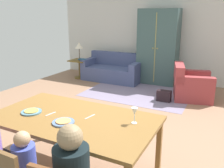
# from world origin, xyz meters

# --- Properties ---
(ground_plane) EXTENTS (7.09, 6.03, 0.02)m
(ground_plane) POSITION_xyz_m (0.00, 0.41, -0.01)
(ground_plane) COLOR #8F6A50
(back_wall) EXTENTS (7.09, 0.10, 2.70)m
(back_wall) POSITION_xyz_m (0.00, 3.48, 1.35)
(back_wall) COLOR silver
(back_wall) RESTS_ON ground_plane
(dining_table) EXTENTS (1.98, 1.10, 0.76)m
(dining_table) POSITION_xyz_m (0.15, -1.44, 0.70)
(dining_table) COLOR brown
(dining_table) RESTS_ON ground_plane
(plate_near_man) EXTENTS (0.25, 0.25, 0.02)m
(plate_near_man) POSITION_xyz_m (-0.39, -1.56, 0.77)
(plate_near_man) COLOR slate
(plate_near_man) RESTS_ON dining_table
(pizza_near_man) EXTENTS (0.17, 0.17, 0.01)m
(pizza_near_man) POSITION_xyz_m (-0.39, -1.56, 0.78)
(pizza_near_man) COLOR gold
(pizza_near_man) RESTS_ON plate_near_man
(plate_near_child) EXTENTS (0.25, 0.25, 0.02)m
(plate_near_child) POSITION_xyz_m (0.15, -1.62, 0.77)
(plate_near_child) COLOR slate
(plate_near_child) RESTS_ON dining_table
(pizza_near_child) EXTENTS (0.17, 0.17, 0.01)m
(pizza_near_child) POSITION_xyz_m (0.15, -1.62, 0.78)
(pizza_near_child) COLOR #E09653
(pizza_near_child) RESTS_ON plate_near_child
(wine_glass) EXTENTS (0.07, 0.07, 0.19)m
(wine_glass) POSITION_xyz_m (0.86, -1.26, 0.89)
(wine_glass) COLOR silver
(wine_glass) RESTS_ON dining_table
(fork) EXTENTS (0.04, 0.15, 0.01)m
(fork) POSITION_xyz_m (-0.15, -1.49, 0.76)
(fork) COLOR silver
(fork) RESTS_ON dining_table
(knife) EXTENTS (0.04, 0.17, 0.01)m
(knife) POSITION_xyz_m (0.33, -1.34, 0.76)
(knife) COLOR silver
(knife) RESTS_ON dining_table
(area_rug) EXTENTS (2.60, 1.80, 0.01)m
(area_rug) POSITION_xyz_m (-0.32, 1.94, 0.00)
(area_rug) COLOR slate
(area_rug) RESTS_ON ground_plane
(couch) EXTENTS (1.77, 0.86, 0.82)m
(couch) POSITION_xyz_m (-1.45, 2.80, 0.30)
(couch) COLOR #424D78
(couch) RESTS_ON ground_plane
(armchair) EXTENTS (1.05, 1.04, 0.82)m
(armchair) POSITION_xyz_m (0.95, 2.12, 0.32)
(armchair) COLOR #953638
(armchair) RESTS_ON ground_plane
(armoire) EXTENTS (1.10, 0.59, 2.10)m
(armoire) POSITION_xyz_m (-0.17, 3.09, 1.05)
(armoire) COLOR #395453
(armoire) RESTS_ON ground_plane
(side_table) EXTENTS (0.56, 0.56, 0.58)m
(side_table) POSITION_xyz_m (-2.50, 2.54, 0.38)
(side_table) COLOR brown
(side_table) RESTS_ON ground_plane
(table_lamp) EXTENTS (0.26, 0.26, 0.54)m
(table_lamp) POSITION_xyz_m (-2.50, 2.54, 1.01)
(table_lamp) COLOR #4E3F30
(table_lamp) RESTS_ON side_table
(book_lower) EXTENTS (0.22, 0.16, 0.03)m
(book_lower) POSITION_xyz_m (-2.33, 2.59, 0.59)
(book_lower) COLOR #A22D32
(book_lower) RESTS_ON side_table
(book_upper) EXTENTS (0.22, 0.16, 0.03)m
(book_upper) POSITION_xyz_m (-2.35, 2.49, 0.62)
(book_upper) COLOR #22547B
(book_upper) RESTS_ON book_lower
(handbag) EXTENTS (0.32, 0.16, 0.26)m
(handbag) POSITION_xyz_m (0.45, 1.64, 0.13)
(handbag) COLOR black
(handbag) RESTS_ON ground_plane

